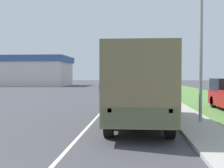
# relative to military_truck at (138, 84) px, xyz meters

# --- Properties ---
(ground_plane) EXTENTS (180.00, 180.00, 0.00)m
(ground_plane) POSITION_rel_military_truck_xyz_m (-2.06, 31.20, -1.74)
(ground_plane) COLOR #424247
(lane_centre_stripe) EXTENTS (0.12, 120.00, 0.00)m
(lane_centre_stripe) POSITION_rel_military_truck_xyz_m (-2.06, 31.20, -1.73)
(lane_centre_stripe) COLOR silver
(lane_centre_stripe) RESTS_ON ground
(sidewalk_right) EXTENTS (1.80, 120.00, 0.12)m
(sidewalk_right) POSITION_rel_military_truck_xyz_m (2.44, 31.20, -1.68)
(sidewalk_right) COLOR #ADAAA3
(sidewalk_right) RESTS_ON ground
(grass_strip_right) EXTENTS (7.00, 120.00, 0.02)m
(grass_strip_right) POSITION_rel_military_truck_xyz_m (6.84, 31.20, -1.73)
(grass_strip_right) COLOR #56843D
(grass_strip_right) RESTS_ON ground
(military_truck) EXTENTS (2.35, 7.76, 3.17)m
(military_truck) POSITION_rel_military_truck_xyz_m (0.00, 0.00, 0.00)
(military_truck) COLOR #545B3D
(military_truck) RESTS_ON ground
(car_nearest_ahead) EXTENTS (1.70, 4.46, 1.61)m
(car_nearest_ahead) POSITION_rel_military_truck_xyz_m (-0.62, 13.97, -1.02)
(car_nearest_ahead) COLOR silver
(car_nearest_ahead) RESTS_ON ground
(car_second_ahead) EXTENTS (1.71, 4.01, 1.61)m
(car_second_ahead) POSITION_rel_military_truck_xyz_m (-4.08, 28.21, -1.02)
(car_second_ahead) COLOR navy
(car_second_ahead) RESTS_ON ground
(car_third_ahead) EXTENTS (1.77, 3.98, 1.59)m
(car_third_ahead) POSITION_rel_military_truck_xyz_m (-3.58, 43.05, -1.02)
(car_third_ahead) COLOR black
(car_third_ahead) RESTS_ON ground
(car_fourth_ahead) EXTENTS (1.72, 4.59, 1.61)m
(car_fourth_ahead) POSITION_rel_military_truck_xyz_m (0.11, 57.33, -1.02)
(car_fourth_ahead) COLOR black
(car_fourth_ahead) RESTS_ON ground
(car_farthest_ahead) EXTENTS (1.77, 3.91, 1.48)m
(car_farthest_ahead) POSITION_rel_military_truck_xyz_m (-4.13, 68.91, -1.07)
(car_farthest_ahead) COLOR black
(car_farthest_ahead) RESTS_ON ground
(lamp_post) EXTENTS (1.69, 0.24, 7.91)m
(lamp_post) POSITION_rel_military_truck_xyz_m (2.50, 0.54, 3.03)
(lamp_post) COLOR gray
(lamp_post) RESTS_ON sidewalk_right
(building_distant) EXTENTS (19.32, 11.31, 6.18)m
(building_distant) POSITION_rel_military_truck_xyz_m (-23.57, 46.38, 1.39)
(building_distant) COLOR beige
(building_distant) RESTS_ON ground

